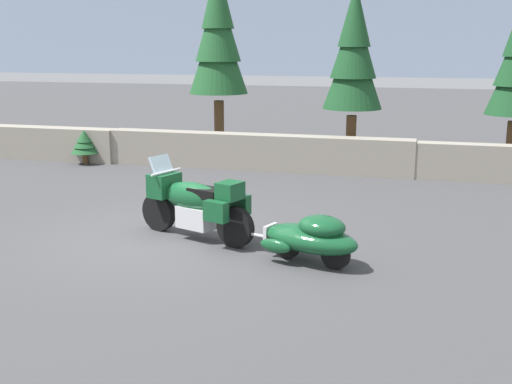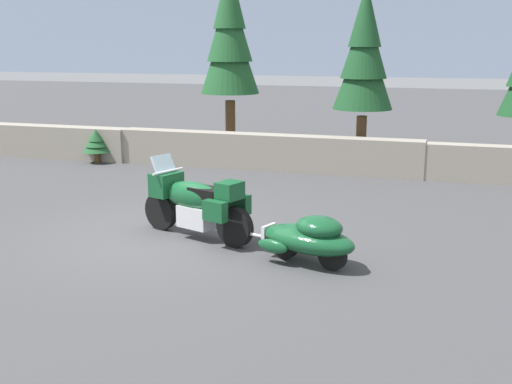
% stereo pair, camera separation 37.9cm
% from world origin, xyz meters
% --- Properties ---
extents(ground_plane, '(80.00, 80.00, 0.00)m').
position_xyz_m(ground_plane, '(0.00, 0.00, 0.00)').
color(ground_plane, '#424244').
extents(stone_guard_wall, '(24.00, 0.63, 0.92)m').
position_xyz_m(stone_guard_wall, '(-0.54, 6.15, 0.45)').
color(stone_guard_wall, gray).
rests_on(stone_guard_wall, ground).
extents(distant_ridgeline, '(240.00, 80.00, 16.00)m').
position_xyz_m(distant_ridgeline, '(0.00, 96.15, 8.00)').
color(distant_ridgeline, '#8C9EB7').
rests_on(distant_ridgeline, ground).
extents(touring_motorcycle, '(2.22, 1.20, 1.33)m').
position_xyz_m(touring_motorcycle, '(0.55, 0.11, 0.62)').
color(touring_motorcycle, black).
rests_on(touring_motorcycle, ground).
extents(car_shaped_trailer, '(2.19, 1.17, 0.76)m').
position_xyz_m(car_shaped_trailer, '(2.64, -0.64, 0.41)').
color(car_shaped_trailer, black).
rests_on(car_shaped_trailer, ground).
extents(pine_tree_tall, '(1.69, 1.69, 5.48)m').
position_xyz_m(pine_tree_tall, '(-1.65, 8.12, 3.43)').
color(pine_tree_tall, brown).
rests_on(pine_tree_tall, ground).
extents(pine_tree_far_right, '(1.53, 1.53, 4.72)m').
position_xyz_m(pine_tree_far_right, '(2.31, 7.15, 2.96)').
color(pine_tree_far_right, brown).
rests_on(pine_tree_far_right, ground).
extents(pine_sapling_near, '(0.75, 0.75, 0.92)m').
position_xyz_m(pine_sapling_near, '(-4.70, 5.73, 0.57)').
color(pine_sapling_near, brown).
rests_on(pine_sapling_near, ground).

